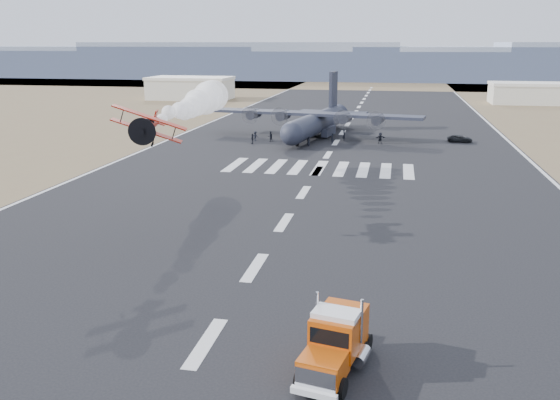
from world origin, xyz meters
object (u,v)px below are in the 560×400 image
(support_vehicle, at_px, (460,139))
(crew_d, at_px, (252,139))
(crew_c, at_px, (255,136))
(aerobatic_biplane, at_px, (148,125))
(crew_a, at_px, (344,135))
(crew_h, at_px, (270,136))
(hangar_right, at_px, (528,93))
(crew_b, at_px, (299,136))
(crew_g, at_px, (332,139))
(crew_e, at_px, (308,141))
(crew_f, at_px, (380,138))
(transport_aircraft, at_px, (317,121))
(semi_truck, at_px, (336,340))
(hangar_left, at_px, (191,88))

(support_vehicle, xyz_separation_m, crew_d, (-34.86, -8.66, 0.27))
(crew_c, bearing_deg, support_vehicle, -161.55)
(aerobatic_biplane, height_order, crew_a, aerobatic_biplane)
(crew_a, bearing_deg, aerobatic_biplane, 179.94)
(crew_c, distance_m, crew_h, 2.67)
(hangar_right, distance_m, crew_b, 93.84)
(crew_a, xyz_separation_m, crew_g, (-1.67, -4.09, -0.03))
(aerobatic_biplane, height_order, crew_e, aerobatic_biplane)
(crew_a, xyz_separation_m, crew_h, (-12.51, -3.68, -0.04))
(crew_f, bearing_deg, support_vehicle, -5.21)
(crew_g, bearing_deg, transport_aircraft, -146.37)
(crew_c, distance_m, crew_g, 13.52)
(semi_truck, bearing_deg, crew_f, 101.71)
(crew_h, bearing_deg, crew_g, 139.63)
(aerobatic_biplane, xyz_separation_m, crew_f, (18.03, 54.84, -8.93))
(crew_f, height_order, crew_g, crew_f)
(crew_d, bearing_deg, hangar_right, 120.08)
(crew_f, bearing_deg, crew_d, 169.07)
(crew_a, relative_size, crew_g, 1.03)
(crew_b, bearing_deg, crew_h, 21.34)
(semi_truck, bearing_deg, transport_aircraft, 110.01)
(semi_truck, height_order, aerobatic_biplane, aerobatic_biplane)
(hangar_right, xyz_separation_m, crew_f, (-38.48, -77.65, -2.06))
(support_vehicle, height_order, crew_d, crew_d)
(aerobatic_biplane, height_order, crew_d, aerobatic_biplane)
(transport_aircraft, distance_m, crew_b, 6.78)
(support_vehicle, distance_m, crew_g, 22.37)
(crew_g, bearing_deg, support_vehicle, 114.45)
(aerobatic_biplane, xyz_separation_m, crew_c, (-3.51, 53.34, -9.03))
(hangar_left, bearing_deg, crew_b, -57.99)
(crew_e, distance_m, crew_f, 12.55)
(transport_aircraft, bearing_deg, crew_b, -103.11)
(hangar_right, bearing_deg, semi_truck, -104.25)
(crew_b, height_order, crew_d, crew_d)
(crew_e, height_order, crew_f, crew_f)
(semi_truck, distance_m, transport_aircraft, 80.48)
(aerobatic_biplane, height_order, crew_c, aerobatic_biplane)
(semi_truck, bearing_deg, aerobatic_biplane, 145.46)
(transport_aircraft, bearing_deg, crew_d, -124.36)
(hangar_left, relative_size, aerobatic_biplane, 4.01)
(hangar_right, xyz_separation_m, crew_g, (-46.51, -79.48, -2.12))
(semi_truck, distance_m, crew_c, 75.36)
(hangar_left, relative_size, crew_b, 14.46)
(hangar_right, distance_m, crew_e, 96.33)
(semi_truck, distance_m, crew_d, 72.51)
(hangar_left, bearing_deg, crew_f, -50.68)
(transport_aircraft, relative_size, crew_g, 21.85)
(semi_truck, xyz_separation_m, crew_h, (-18.91, 72.28, -0.77))
(crew_c, height_order, crew_f, crew_f)
(crew_b, bearing_deg, crew_e, 123.43)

